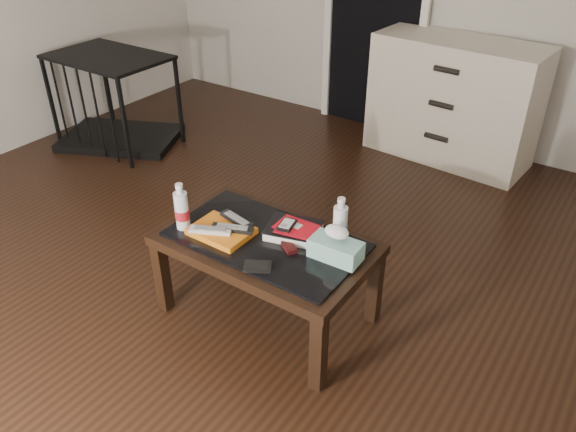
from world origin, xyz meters
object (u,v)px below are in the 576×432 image
(coffee_table, at_px, (266,250))
(dresser, at_px, (453,101))
(pet_crate, at_px, (117,115))
(tissue_box, at_px, (336,250))
(water_bottle_right, at_px, (340,221))
(water_bottle_left, at_px, (181,206))
(textbook, at_px, (293,230))

(coffee_table, bearing_deg, dresser, 88.14)
(pet_crate, relative_size, tissue_box, 4.65)
(coffee_table, bearing_deg, water_bottle_right, 28.87)
(dresser, xyz_separation_m, water_bottle_left, (-0.46, -2.41, 0.13))
(pet_crate, bearing_deg, tissue_box, -45.20)
(water_bottle_right, bearing_deg, textbook, -163.01)
(coffee_table, bearing_deg, tissue_box, 8.75)
(pet_crate, relative_size, textbook, 4.28)
(dresser, distance_m, pet_crate, 2.63)
(textbook, distance_m, water_bottle_left, 0.54)
(textbook, bearing_deg, water_bottle_left, -168.34)
(coffee_table, xyz_separation_m, water_bottle_right, (0.30, 0.17, 0.18))
(dresser, height_order, water_bottle_right, dresser)
(textbook, relative_size, water_bottle_right, 1.05)
(textbook, xyz_separation_m, water_bottle_left, (-0.47, -0.25, 0.10))
(water_bottle_left, bearing_deg, textbook, 27.62)
(coffee_table, bearing_deg, textbook, 48.75)
(coffee_table, xyz_separation_m, dresser, (0.07, 2.26, 0.05))
(dresser, distance_m, water_bottle_right, 2.11)
(textbook, distance_m, tissue_box, 0.26)
(coffee_table, distance_m, water_bottle_right, 0.39)
(water_bottle_right, relative_size, tissue_box, 1.03)
(tissue_box, bearing_deg, pet_crate, 157.78)
(coffee_table, xyz_separation_m, water_bottle_left, (-0.38, -0.15, 0.18))
(pet_crate, distance_m, water_bottle_right, 2.69)
(pet_crate, bearing_deg, water_bottle_right, -43.29)
(dresser, xyz_separation_m, tissue_box, (0.27, -2.21, 0.06))
(coffee_table, height_order, pet_crate, pet_crate)
(textbook, relative_size, water_bottle_left, 1.05)
(coffee_table, bearing_deg, water_bottle_left, -159.12)
(pet_crate, height_order, textbook, pet_crate)
(textbook, relative_size, tissue_box, 1.09)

